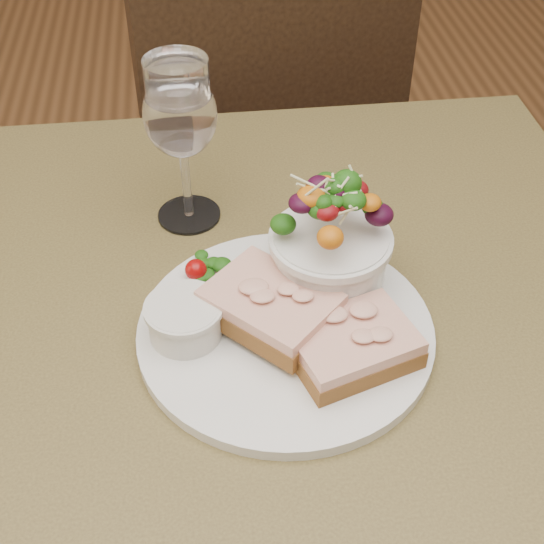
{
  "coord_description": "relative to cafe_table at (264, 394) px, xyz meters",
  "views": [
    {
      "loc": [
        -0.05,
        -0.5,
        1.27
      ],
      "look_at": [
        0.01,
        0.01,
        0.81
      ],
      "focal_mm": 50.0,
      "sensor_mm": 36.0,
      "label": 1
    }
  ],
  "objects": [
    {
      "name": "ramekin",
      "position": [
        -0.07,
        -0.01,
        0.13
      ],
      "size": [
        0.07,
        0.07,
        0.04
      ],
      "color": "silver",
      "rests_on": "dinner_plate"
    },
    {
      "name": "sandwich_front",
      "position": [
        0.07,
        -0.06,
        0.13
      ],
      "size": [
        0.13,
        0.11,
        0.03
      ],
      "rotation": [
        0.0,
        0.0,
        0.32
      ],
      "color": "#493113",
      "rests_on": "dinner_plate"
    },
    {
      "name": "garnish",
      "position": [
        -0.05,
        0.07,
        0.12
      ],
      "size": [
        0.05,
        0.04,
        0.02
      ],
      "color": "#0E370A",
      "rests_on": "dinner_plate"
    },
    {
      "name": "salad_bowl",
      "position": [
        0.07,
        0.04,
        0.17
      ],
      "size": [
        0.11,
        0.11,
        0.13
      ],
      "color": "silver",
      "rests_on": "dinner_plate"
    },
    {
      "name": "wine_glass",
      "position": [
        -0.06,
        0.18,
        0.22
      ],
      "size": [
        0.08,
        0.08,
        0.18
      ],
      "color": "white",
      "rests_on": "cafe_table"
    },
    {
      "name": "sandwich_back",
      "position": [
        0.01,
        -0.01,
        0.14
      ],
      "size": [
        0.14,
        0.14,
        0.03
      ],
      "rotation": [
        0.0,
        0.0,
        -0.79
      ],
      "color": "#493113",
      "rests_on": "dinner_plate"
    },
    {
      "name": "dinner_plate",
      "position": [
        0.02,
        -0.01,
        0.11
      ],
      "size": [
        0.28,
        0.28,
        0.01
      ],
      "primitive_type": "cylinder",
      "color": "silver",
      "rests_on": "cafe_table"
    },
    {
      "name": "cafe_table",
      "position": [
        0.0,
        0.0,
        0.0
      ],
      "size": [
        0.8,
        0.8,
        0.75
      ],
      "color": "#43381D",
      "rests_on": "ground"
    },
    {
      "name": "chair_far",
      "position": [
        0.04,
        0.68,
        -0.36
      ],
      "size": [
        0.5,
        0.5,
        0.9
      ],
      "rotation": [
        0.0,
        0.0,
        3.37
      ],
      "color": "black",
      "rests_on": "ground"
    }
  ]
}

